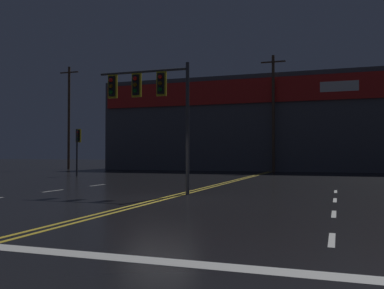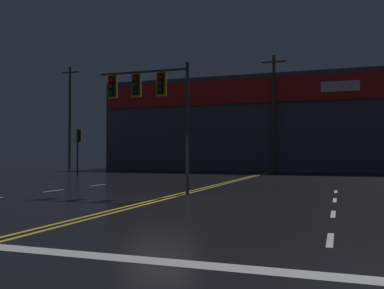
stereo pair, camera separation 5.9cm
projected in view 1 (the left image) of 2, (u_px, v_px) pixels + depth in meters
The scene contains 6 objects.
ground_plane at pixel (160, 200), 14.86m from camera, with size 200.00×200.00×0.00m, color black.
road_markings at pixel (176, 207), 12.81m from camera, with size 17.16×60.00×0.01m.
traffic_signal_median at pixel (148, 93), 17.43m from camera, with size 3.97×0.36×5.23m.
traffic_signal_corner_northwest at pixel (78, 141), 31.33m from camera, with size 0.42×0.36×3.45m.
building_backdrop at pixel (277, 125), 43.78m from camera, with size 34.29×10.23×9.07m.
utility_pole_row at pixel (288, 106), 38.03m from camera, with size 46.67×0.26×12.26m.
Camera 1 is at (5.90, -13.73, 1.58)m, focal length 40.00 mm.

